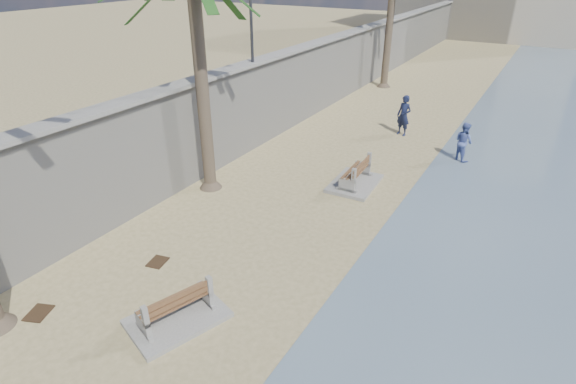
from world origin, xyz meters
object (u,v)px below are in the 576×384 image
at_px(bench_far, 355,175).
at_px(bench_near, 176,307).
at_px(person_a, 404,113).
at_px(person_b, 464,140).

bearing_deg(bench_far, bench_near, -94.96).
relative_size(person_a, person_b, 1.21).
relative_size(bench_far, person_a, 1.07).
xyz_separation_m(bench_far, person_b, (2.81, 4.33, 0.47)).
distance_m(bench_far, person_a, 6.00).
xyz_separation_m(person_a, person_b, (2.99, -1.64, -0.19)).
bearing_deg(bench_near, person_b, 74.48).
bearing_deg(person_b, bench_far, 94.27).
height_order(bench_far, person_b, person_b).
xyz_separation_m(bench_near, person_a, (0.55, 14.37, 0.67)).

